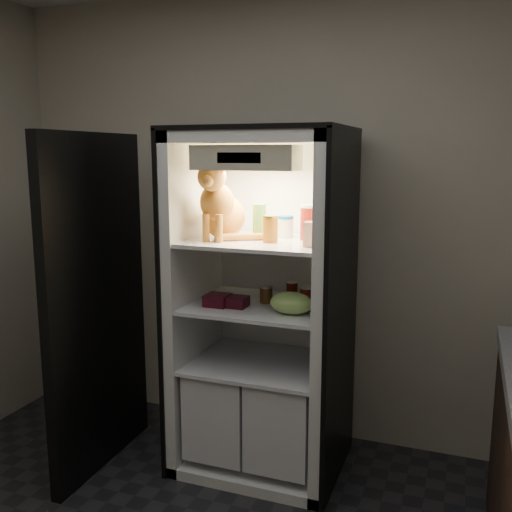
{
  "coord_description": "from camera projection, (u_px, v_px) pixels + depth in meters",
  "views": [
    {
      "loc": [
        1.02,
        -1.48,
        1.74
      ],
      "look_at": [
        -0.03,
        1.32,
        1.2
      ],
      "focal_mm": 40.0,
      "sensor_mm": 36.0,
      "label": 1
    }
  ],
  "objects": [
    {
      "name": "berry_box_left",
      "position": [
        218.0,
        300.0,
        3.03
      ],
      "size": [
        0.12,
        0.12,
        0.06
      ],
      "primitive_type": "cube",
      "color": "#4C0C18",
      "rests_on": "refrigerator"
    },
    {
      "name": "tabby_cat",
      "position": [
        221.0,
        208.0,
        3.02
      ],
      "size": [
        0.38,
        0.43,
        0.45
      ],
      "rotation": [
        0.0,
        0.0,
        0.09
      ],
      "color": "#C16F18",
      "rests_on": "refrigerator"
    },
    {
      "name": "soda_can_c",
      "position": [
        306.0,
        299.0,
        2.93
      ],
      "size": [
        0.07,
        0.07,
        0.12
      ],
      "color": "black",
      "rests_on": "refrigerator"
    },
    {
      "name": "berry_box_right",
      "position": [
        237.0,
        302.0,
        3.01
      ],
      "size": [
        0.11,
        0.11,
        0.06
      ],
      "primitive_type": "cube",
      "color": "#4C0C18",
      "rests_on": "refrigerator"
    },
    {
      "name": "cream_carton",
      "position": [
        312.0,
        234.0,
        2.78
      ],
      "size": [
        0.07,
        0.07,
        0.12
      ],
      "primitive_type": "cube",
      "color": "white",
      "rests_on": "refrigerator"
    },
    {
      "name": "mayo_tub",
      "position": [
        286.0,
        227.0,
        3.08
      ],
      "size": [
        0.09,
        0.09,
        0.12
      ],
      "color": "white",
      "rests_on": "refrigerator"
    },
    {
      "name": "salsa_jar",
      "position": [
        270.0,
        229.0,
        2.92
      ],
      "size": [
        0.08,
        0.08,
        0.14
      ],
      "color": "maroon",
      "rests_on": "refrigerator"
    },
    {
      "name": "soda_can_b",
      "position": [
        310.0,
        297.0,
        3.0
      ],
      "size": [
        0.06,
        0.06,
        0.11
      ],
      "color": "black",
      "rests_on": "refrigerator"
    },
    {
      "name": "pepper_jar",
      "position": [
        310.0,
        222.0,
        2.99
      ],
      "size": [
        0.11,
        0.11,
        0.19
      ],
      "color": "#A42815",
      "rests_on": "refrigerator"
    },
    {
      "name": "condiment_jar",
      "position": [
        266.0,
        294.0,
        3.09
      ],
      "size": [
        0.07,
        0.07,
        0.09
      ],
      "color": "#563818",
      "rests_on": "refrigerator"
    },
    {
      "name": "fridge_door",
      "position": [
        97.0,
        307.0,
        3.11
      ],
      "size": [
        0.08,
        0.87,
        1.85
      ],
      "rotation": [
        0.0,
        0.0,
        0.03
      ],
      "color": "black",
      "rests_on": "floor"
    },
    {
      "name": "grape_bag",
      "position": [
        291.0,
        303.0,
        2.88
      ],
      "size": [
        0.22,
        0.16,
        0.11
      ],
      "primitive_type": "ellipsoid",
      "color": "#99C85D",
      "rests_on": "refrigerator"
    },
    {
      "name": "room_shell",
      "position": [
        113.0,
        193.0,
        1.74
      ],
      "size": [
        3.6,
        3.6,
        3.6
      ],
      "color": "white",
      "rests_on": "floor"
    },
    {
      "name": "refrigerator",
      "position": [
        264.0,
        327.0,
        3.16
      ],
      "size": [
        0.9,
        0.72,
        1.88
      ],
      "color": "white",
      "rests_on": "floor"
    },
    {
      "name": "parmesan_shaker",
      "position": [
        259.0,
        221.0,
        3.04
      ],
      "size": [
        0.07,
        0.07,
        0.19
      ],
      "color": "#24862D",
      "rests_on": "refrigerator"
    },
    {
      "name": "soda_can_a",
      "position": [
        292.0,
        292.0,
        3.1
      ],
      "size": [
        0.06,
        0.06,
        0.11
      ],
      "color": "black",
      "rests_on": "refrigerator"
    }
  ]
}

